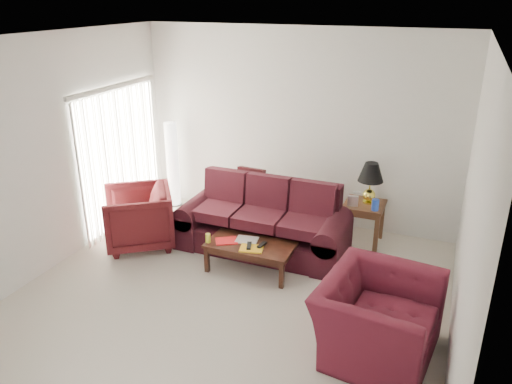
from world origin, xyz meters
TOP-DOWN VIEW (x-y plane):
  - floor at (0.00, 0.00)m, footprint 5.00×5.00m
  - blinds at (-2.42, 1.30)m, footprint 0.10×2.00m
  - sofa at (-0.08, 1.26)m, footprint 2.40×1.07m
  - throw_pillow at (-0.52, 1.89)m, footprint 0.44×0.23m
  - end_table at (1.21, 2.03)m, footprint 0.60×0.60m
  - table_lamp at (1.25, 2.08)m, footprint 0.42×0.42m
  - clock at (1.06, 1.89)m, footprint 0.15×0.07m
  - blue_canister at (1.38, 1.85)m, footprint 0.11×0.11m
  - picture_frame at (1.05, 2.23)m, footprint 0.14×0.16m
  - floor_lamp at (-2.07, 2.20)m, footprint 0.28×0.28m
  - armchair_left at (-1.77, 0.73)m, footprint 1.30×1.29m
  - armchair_right at (1.80, -0.33)m, footprint 1.23×1.37m
  - coffee_table at (-0.00, 0.65)m, footprint 1.19×0.70m
  - magazine_red at (-0.32, 0.60)m, footprint 0.35×0.32m
  - magazine_white at (-0.08, 0.73)m, footprint 0.31×0.25m
  - magazine_orange at (0.07, 0.53)m, footprint 0.33×0.28m
  - remote_a at (0.03, 0.55)m, footprint 0.11×0.19m
  - remote_b at (0.17, 0.64)m, footprint 0.08×0.18m
  - yellow_glass at (-0.53, 0.49)m, footprint 0.08×0.08m

SIDE VIEW (x-z plane):
  - floor at x=0.00m, z-range 0.00..0.00m
  - coffee_table at x=0.00m, z-range 0.00..0.40m
  - end_table at x=1.21m, z-range 0.00..0.62m
  - armchair_right at x=1.80m, z-range 0.00..0.80m
  - magazine_red at x=-0.32m, z-range 0.40..0.41m
  - magazine_white at x=-0.08m, z-range 0.40..0.41m
  - magazine_orange at x=0.07m, z-range 0.40..0.41m
  - remote_b at x=0.17m, z-range 0.41..0.43m
  - remote_a at x=0.03m, z-range 0.41..0.44m
  - armchair_left at x=-1.77m, z-range 0.00..0.86m
  - yellow_glass at x=-0.53m, z-range 0.40..0.51m
  - sofa at x=-0.08m, z-range 0.00..0.98m
  - picture_frame at x=1.05m, z-range 0.66..0.71m
  - clock at x=1.06m, z-range 0.62..0.77m
  - blue_canister at x=1.38m, z-range 0.62..0.78m
  - floor_lamp at x=-2.07m, z-range 0.00..1.47m
  - throw_pillow at x=-0.52m, z-range 0.53..0.97m
  - table_lamp at x=1.25m, z-range 0.62..1.22m
  - blinds at x=-2.42m, z-range 0.00..2.16m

